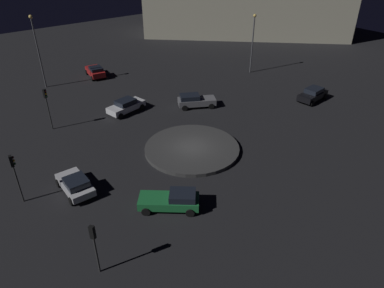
% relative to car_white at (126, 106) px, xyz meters
% --- Properties ---
extents(ground_plane, '(117.53, 117.53, 0.00)m').
position_rel_car_white_xyz_m(ground_plane, '(0.84, -11.16, -0.79)').
color(ground_plane, black).
extents(roundabout_island, '(8.98, 8.98, 0.35)m').
position_rel_car_white_xyz_m(roundabout_island, '(0.84, -11.16, -0.62)').
color(roundabout_island, '#383838').
rests_on(roundabout_island, ground_plane).
extents(car_white, '(4.66, 2.72, 1.53)m').
position_rel_car_white_xyz_m(car_white, '(0.00, 0.00, 0.00)').
color(car_white, white).
rests_on(car_white, ground_plane).
extents(car_green, '(4.54, 4.20, 1.49)m').
position_rel_car_white_xyz_m(car_green, '(-5.43, -16.76, -0.04)').
color(car_green, '#1E7238').
rests_on(car_green, ground_plane).
extents(car_grey, '(4.66, 3.63, 1.57)m').
position_rel_car_white_xyz_m(car_grey, '(7.09, -3.76, 0.02)').
color(car_grey, slate).
rests_on(car_grey, ground_plane).
extents(car_silver, '(2.11, 3.97, 1.44)m').
position_rel_car_white_xyz_m(car_silver, '(-10.32, -10.47, -0.05)').
color(car_silver, silver).
rests_on(car_silver, ground_plane).
extents(car_red, '(2.56, 4.30, 1.56)m').
position_rel_car_white_xyz_m(car_red, '(2.21, 12.88, 0.03)').
color(car_red, red).
rests_on(car_red, ground_plane).
extents(car_black, '(4.39, 2.38, 1.57)m').
position_rel_car_white_xyz_m(car_black, '(19.60, -11.15, 0.03)').
color(car_black, black).
rests_on(car_black, ground_plane).
extents(traffic_light_west, '(0.37, 0.33, 4.17)m').
position_rel_car_white_xyz_m(traffic_light_west, '(-14.00, -9.08, 2.18)').
color(traffic_light_west, '#2D2D2D').
rests_on(traffic_light_west, ground_plane).
extents(traffic_light_southwest, '(0.40, 0.37, 3.74)m').
position_rel_car_white_xyz_m(traffic_light_southwest, '(-12.27, -18.79, 1.88)').
color(traffic_light_southwest, '#2D2D2D').
rests_on(traffic_light_southwest, ground_plane).
extents(traffic_light_northwest, '(0.37, 0.39, 4.47)m').
position_rel_car_white_xyz_m(traffic_light_northwest, '(-8.15, 1.14, 2.37)').
color(traffic_light_northwest, '#2D2D2D').
rests_on(traffic_light_northwest, ground_plane).
extents(streetlamp_north, '(0.45, 0.45, 9.25)m').
position_rel_car_white_xyz_m(streetlamp_north, '(-4.73, 13.40, 4.76)').
color(streetlamp_north, '#4C4C51').
rests_on(streetlamp_north, ground_plane).
extents(streetlamp_northeast, '(0.45, 0.45, 8.26)m').
position_rel_car_white_xyz_m(streetlamp_northeast, '(20.93, 0.66, 4.21)').
color(streetlamp_northeast, '#4C4C51').
rests_on(streetlamp_northeast, ground_plane).
extents(store_building, '(36.19, 35.18, 9.38)m').
position_rel_car_white_xyz_m(store_building, '(36.49, 17.26, 3.90)').
color(store_building, '#B7B299').
rests_on(store_building, ground_plane).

